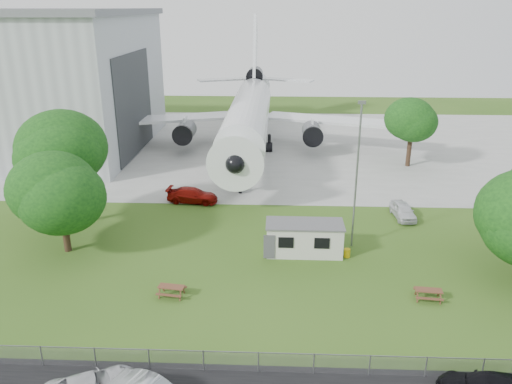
{
  "coord_description": "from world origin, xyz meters",
  "views": [
    {
      "loc": [
        1.81,
        -31.63,
        18.78
      ],
      "look_at": [
        0.12,
        8.0,
        4.0
      ],
      "focal_mm": 35.0,
      "sensor_mm": 36.0,
      "label": 1
    }
  ],
  "objects_px": {
    "site_cabin": "(305,238)",
    "picnic_east": "(427,299)",
    "airliner": "(249,112)",
    "picnic_west": "(172,296)"
  },
  "relations": [
    {
      "from": "site_cabin",
      "to": "picnic_east",
      "type": "bearing_deg",
      "value": -38.97
    },
    {
      "from": "airliner",
      "to": "picnic_east",
      "type": "xyz_separation_m",
      "value": [
        14.28,
        -37.64,
        -5.27
      ]
    },
    {
      "from": "airliner",
      "to": "picnic_west",
      "type": "xyz_separation_m",
      "value": [
        -3.28,
        -37.95,
        -5.27
      ]
    },
    {
      "from": "airliner",
      "to": "site_cabin",
      "type": "distance_m",
      "value": 31.94
    },
    {
      "from": "airliner",
      "to": "picnic_east",
      "type": "height_order",
      "value": "airliner"
    },
    {
      "from": "airliner",
      "to": "picnic_west",
      "type": "bearing_deg",
      "value": -94.94
    },
    {
      "from": "site_cabin",
      "to": "picnic_east",
      "type": "xyz_separation_m",
      "value": [
        8.11,
        -6.56,
        -1.31
      ]
    },
    {
      "from": "site_cabin",
      "to": "picnic_west",
      "type": "distance_m",
      "value": 11.75
    },
    {
      "from": "airliner",
      "to": "picnic_west",
      "type": "relative_size",
      "value": 26.52
    },
    {
      "from": "airliner",
      "to": "site_cabin",
      "type": "relative_size",
      "value": 7.07
    }
  ]
}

